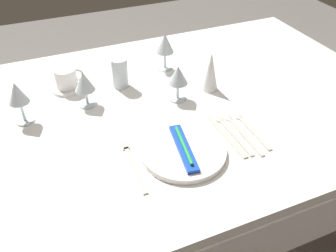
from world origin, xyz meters
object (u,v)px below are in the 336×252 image
wine_glass_left (178,77)px  dinner_knife (227,137)px  napkin_folded (211,71)px  fork_outer (132,163)px  drink_tumbler (120,74)px  wine_glass_centre (165,45)px  spoon_tea (247,126)px  coffee_cup_left (67,78)px  dinner_plate (183,152)px  spoon_dessert (238,129)px  wine_glass_right (84,83)px  spoon_soup (229,130)px  toothbrush_package (184,147)px  wine_glass_far (17,95)px

wine_glass_left → dinner_knife: bearing=-78.2°
wine_glass_left → napkin_folded: 0.14m
fork_outer → drink_tumbler: (0.10, 0.43, 0.05)m
drink_tumbler → wine_glass_left: bearing=-45.3°
napkin_folded → fork_outer: bearing=-145.3°
wine_glass_centre → napkin_folded: same height
wine_glass_left → wine_glass_centre: bearing=79.0°
dinner_knife → napkin_folded: (0.08, 0.28, 0.07)m
spoon_tea → coffee_cup_left: bearing=137.1°
dinner_plate → spoon_dessert: bearing=9.9°
dinner_knife → spoon_tea: (0.09, 0.02, -0.00)m
dinner_plate → dinner_knife: (0.16, 0.02, -0.01)m
fork_outer → spoon_tea: spoon_tea is taller
spoon_dessert → coffee_cup_left: coffee_cup_left is taller
fork_outer → drink_tumbler: 0.44m
spoon_dessert → wine_glass_right: (-0.42, 0.33, 0.09)m
wine_glass_centre → spoon_dessert: bearing=-82.1°
spoon_soup → wine_glass_left: wine_glass_left is taller
dinner_plate → spoon_dessert: (0.22, 0.04, -0.01)m
drink_tumbler → napkin_folded: napkin_folded is taller
toothbrush_package → wine_glass_far: (-0.42, 0.35, 0.08)m
dinner_plate → wine_glass_centre: (0.15, 0.51, 0.10)m
coffee_cup_left → drink_tumbler: bearing=-17.2°
toothbrush_package → spoon_tea: size_ratio=1.02×
spoon_tea → drink_tumbler: drink_tumbler is taller
coffee_cup_left → wine_glass_far: 0.24m
drink_tumbler → wine_glass_right: bearing=-152.8°
toothbrush_package → wine_glass_left: size_ratio=1.59×
dinner_plate → spoon_soup: 0.19m
dinner_plate → fork_outer: dinner_plate is taller
dinner_plate → spoon_soup: bearing=13.6°
spoon_soup → wine_glass_right: size_ratio=1.67×
coffee_cup_left → wine_glass_right: (0.04, -0.13, 0.04)m
dinner_plate → dinner_knife: size_ratio=1.14×
wine_glass_right → drink_tumbler: wine_glass_right is taller
toothbrush_package → drink_tumbler: (-0.06, 0.45, 0.03)m
wine_glass_centre → wine_glass_far: 0.59m
wine_glass_left → napkin_folded: napkin_folded is taller
dinner_knife → spoon_dessert: 0.06m
dinner_plate → wine_glass_centre: 0.54m
dinner_plate → toothbrush_package: 0.02m
spoon_soup → spoon_tea: (0.07, -0.00, 0.00)m
wine_glass_left → spoon_dessert: bearing=-65.6°
dinner_plate → wine_glass_far: wine_glass_far is taller
toothbrush_package → drink_tumbler: size_ratio=1.85×
fork_outer → spoon_dessert: spoon_dessert is taller
fork_outer → wine_glass_centre: wine_glass_centre is taller
dinner_knife → fork_outer: bearing=179.5°
fork_outer → drink_tumbler: drink_tumbler is taller
wine_glass_far → spoon_soup: bearing=-26.9°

